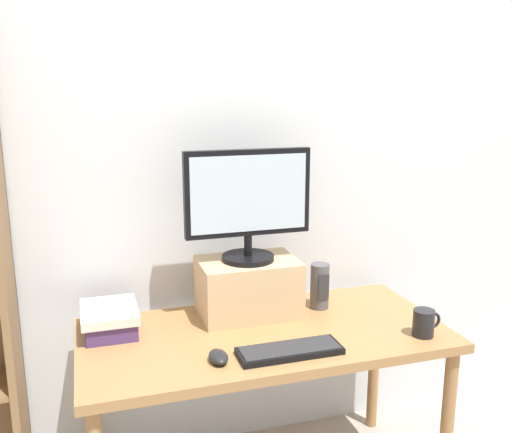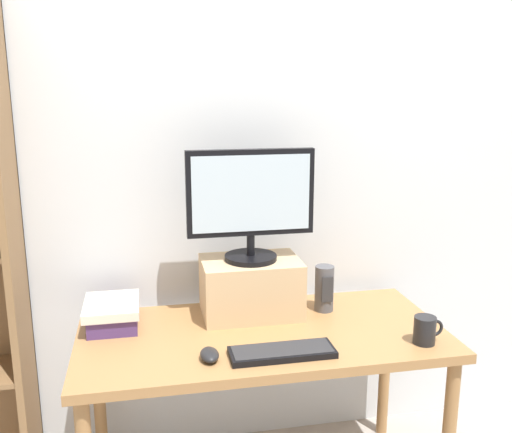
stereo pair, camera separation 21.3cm
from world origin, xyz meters
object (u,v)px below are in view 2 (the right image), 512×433
object	(u,v)px
computer_monitor	(251,201)
desk_speaker	(324,288)
computer_mouse	(209,355)
keyboard	(282,352)
book_stack	(113,313)
riser_box	(251,287)
desk	(262,350)
coffee_mug	(425,330)

from	to	relation	value
computer_monitor	desk_speaker	bearing A→B (deg)	-4.78
computer_mouse	keyboard	bearing A→B (deg)	-4.21
computer_mouse	book_stack	xyz separation A→B (m)	(-0.33, 0.36, 0.03)
riser_box	book_stack	size ratio (longest dim) A/B	1.44
desk	keyboard	size ratio (longest dim) A/B	3.78
computer_monitor	keyboard	world-z (taller)	computer_monitor
keyboard	desk_speaker	size ratio (longest dim) A/B	1.93
riser_box	computer_monitor	size ratio (longest dim) A/B	0.78
keyboard	coffee_mug	bearing A→B (deg)	-0.95
desk	coffee_mug	world-z (taller)	coffee_mug
riser_box	book_stack	distance (m)	0.55
computer_monitor	coffee_mug	distance (m)	0.81
riser_box	keyboard	size ratio (longest dim) A/B	1.07
book_stack	desk_speaker	world-z (taller)	desk_speaker
riser_box	coffee_mug	bearing A→B (deg)	-34.86
keyboard	computer_mouse	xyz separation A→B (m)	(-0.25, 0.02, 0.01)
computer_monitor	book_stack	bearing A→B (deg)	-179.39
keyboard	computer_monitor	bearing A→B (deg)	95.42
computer_mouse	desk_speaker	size ratio (longest dim) A/B	0.55
computer_mouse	coffee_mug	xyz separation A→B (m)	(0.78, -0.03, 0.03)
computer_monitor	keyboard	size ratio (longest dim) A/B	1.37
computer_monitor	coffee_mug	world-z (taller)	computer_monitor
coffee_mug	book_stack	bearing A→B (deg)	160.83
keyboard	book_stack	world-z (taller)	book_stack
desk	desk_speaker	bearing A→B (deg)	27.57
riser_box	keyboard	world-z (taller)	riser_box
desk	desk_speaker	world-z (taller)	desk_speaker
keyboard	desk_speaker	bearing A→B (deg)	53.37
riser_box	coffee_mug	size ratio (longest dim) A/B	3.52
computer_monitor	book_stack	xyz separation A→B (m)	(-0.55, -0.01, -0.42)
riser_box	computer_monitor	bearing A→B (deg)	-90.00
coffee_mug	riser_box	bearing A→B (deg)	145.14
computer_mouse	desk_speaker	world-z (taller)	desk_speaker
coffee_mug	computer_monitor	bearing A→B (deg)	145.23
computer_mouse	riser_box	bearing A→B (deg)	59.78
riser_box	computer_mouse	bearing A→B (deg)	-120.22
desk_speaker	book_stack	bearing A→B (deg)	178.69
computer_monitor	computer_mouse	bearing A→B (deg)	-120.32
desk_speaker	computer_mouse	bearing A→B (deg)	-146.64
computer_mouse	book_stack	distance (m)	0.49
riser_box	keyboard	xyz separation A→B (m)	(0.04, -0.39, -0.10)
desk	computer_monitor	bearing A→B (deg)	93.45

